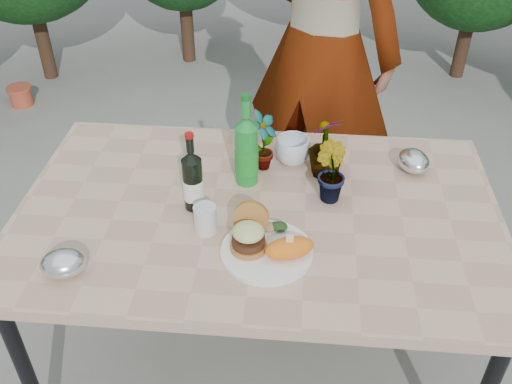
# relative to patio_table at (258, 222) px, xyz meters

# --- Properties ---
(ground) EXTENTS (80.00, 80.00, 0.00)m
(ground) POSITION_rel_patio_table_xyz_m (0.00, 0.00, -0.69)
(ground) COLOR slate
(ground) RESTS_ON ground
(patio_table) EXTENTS (1.60, 1.00, 0.75)m
(patio_table) POSITION_rel_patio_table_xyz_m (0.00, 0.00, 0.00)
(patio_table) COLOR tan
(patio_table) RESTS_ON ground
(dinner_plate) EXTENTS (0.28, 0.28, 0.01)m
(dinner_plate) POSITION_rel_patio_table_xyz_m (0.04, -0.21, 0.06)
(dinner_plate) COLOR white
(dinner_plate) RESTS_ON patio_table
(burger_stack) EXTENTS (0.11, 0.16, 0.11)m
(burger_stack) POSITION_rel_patio_table_xyz_m (-0.01, -0.19, 0.12)
(burger_stack) COLOR #B7722D
(burger_stack) RESTS_ON dinner_plate
(sweet_potato) EXTENTS (0.17, 0.12, 0.06)m
(sweet_potato) POSITION_rel_patio_table_xyz_m (0.11, -0.23, 0.10)
(sweet_potato) COLOR orange
(sweet_potato) RESTS_ON dinner_plate
(grilled_veg) EXTENTS (0.08, 0.05, 0.03)m
(grilled_veg) POSITION_rel_patio_table_xyz_m (0.06, -0.12, 0.09)
(grilled_veg) COLOR olive
(grilled_veg) RESTS_ON dinner_plate
(wine_bottle) EXTENTS (0.07, 0.07, 0.28)m
(wine_bottle) POSITION_rel_patio_table_xyz_m (-0.21, -0.01, 0.16)
(wine_bottle) COLOR black
(wine_bottle) RESTS_ON patio_table
(sparkling_water) EXTENTS (0.08, 0.08, 0.34)m
(sparkling_water) POSITION_rel_patio_table_xyz_m (-0.05, 0.15, 0.18)
(sparkling_water) COLOR #18842A
(sparkling_water) RESTS_ON patio_table
(plastic_cup) EXTENTS (0.07, 0.07, 0.09)m
(plastic_cup) POSITION_rel_patio_table_xyz_m (-0.15, -0.12, 0.10)
(plastic_cup) COLOR silver
(plastic_cup) RESTS_ON patio_table
(seedling_left) EXTENTS (0.14, 0.15, 0.23)m
(seedling_left) POSITION_rel_patio_table_xyz_m (-0.00, 0.24, 0.17)
(seedling_left) COLOR #20501B
(seedling_left) RESTS_ON patio_table
(seedling_mid) EXTENTS (0.14, 0.15, 0.21)m
(seedling_mid) POSITION_rel_patio_table_xyz_m (0.23, 0.08, 0.16)
(seedling_mid) COLOR #25591E
(seedling_mid) RESTS_ON patio_table
(seedling_right) EXTENTS (0.18, 0.18, 0.23)m
(seedling_right) POSITION_rel_patio_table_xyz_m (0.22, 0.22, 0.17)
(seedling_right) COLOR #296121
(seedling_right) RESTS_ON patio_table
(blue_bowl) EXTENTS (0.15, 0.15, 0.10)m
(blue_bowl) POSITION_rel_patio_table_xyz_m (0.10, 0.29, 0.11)
(blue_bowl) COLOR silver
(blue_bowl) RESTS_ON patio_table
(foil_packet_left) EXTENTS (0.15, 0.13, 0.08)m
(foil_packet_left) POSITION_rel_patio_table_xyz_m (-0.53, -0.35, 0.10)
(foil_packet_left) COLOR silver
(foil_packet_left) RESTS_ON patio_table
(foil_packet_right) EXTENTS (0.15, 0.16, 0.08)m
(foil_packet_right) POSITION_rel_patio_table_xyz_m (0.54, 0.27, 0.10)
(foil_packet_right) COLOR silver
(foil_packet_right) RESTS_ON patio_table
(person) EXTENTS (0.83, 0.71, 1.93)m
(person) POSITION_rel_patio_table_xyz_m (0.19, 0.82, 0.27)
(person) COLOR #95624A
(person) RESTS_ON ground
(terracotta_pot) EXTENTS (0.17, 0.17, 0.14)m
(terracotta_pot) POSITION_rel_patio_table_xyz_m (-1.83, 1.94, -0.62)
(terracotta_pot) COLOR #B4472E
(terracotta_pot) RESTS_ON ground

